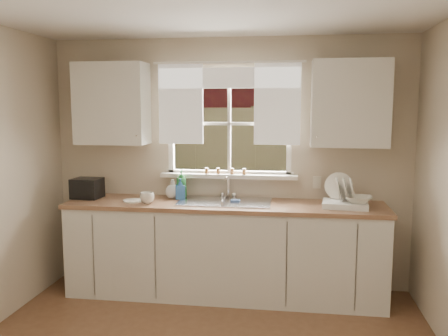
# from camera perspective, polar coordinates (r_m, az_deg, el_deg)

# --- Properties ---
(room_walls) EXTENTS (3.62, 4.02, 2.50)m
(room_walls) POSITION_cam_1_polar(r_m,az_deg,el_deg) (2.78, -5.07, -4.82)
(room_walls) COLOR beige
(room_walls) RESTS_ON ground
(window) EXTENTS (1.38, 0.16, 1.06)m
(window) POSITION_cam_1_polar(r_m,az_deg,el_deg) (4.77, 0.60, 3.36)
(window) COLOR white
(window) RESTS_ON room_walls
(curtains) EXTENTS (1.50, 0.03, 0.81)m
(curtains) POSITION_cam_1_polar(r_m,az_deg,el_deg) (4.70, 0.53, 8.76)
(curtains) COLOR white
(curtains) RESTS_ON room_walls
(base_cabinets) EXTENTS (3.00, 0.62, 0.87)m
(base_cabinets) POSITION_cam_1_polar(r_m,az_deg,el_deg) (4.65, 0.05, -9.96)
(base_cabinets) COLOR silver
(base_cabinets) RESTS_ON ground
(countertop) EXTENTS (3.04, 0.65, 0.04)m
(countertop) POSITION_cam_1_polar(r_m,az_deg,el_deg) (4.53, 0.05, -4.47)
(countertop) COLOR #8E6547
(countertop) RESTS_ON base_cabinets
(upper_cabinet_left) EXTENTS (0.70, 0.33, 0.80)m
(upper_cabinet_left) POSITION_cam_1_polar(r_m,az_deg,el_deg) (4.87, -13.32, 7.53)
(upper_cabinet_left) COLOR silver
(upper_cabinet_left) RESTS_ON room_walls
(upper_cabinet_right) EXTENTS (0.70, 0.33, 0.80)m
(upper_cabinet_right) POSITION_cam_1_polar(r_m,az_deg,el_deg) (4.57, 14.89, 7.50)
(upper_cabinet_right) COLOR silver
(upper_cabinet_right) RESTS_ON room_walls
(wall_outlet) EXTENTS (0.08, 0.01, 0.12)m
(wall_outlet) POSITION_cam_1_polar(r_m,az_deg,el_deg) (4.76, 11.13, -1.71)
(wall_outlet) COLOR beige
(wall_outlet) RESTS_ON room_walls
(sill_jars) EXTENTS (0.42, 0.04, 0.06)m
(sill_jars) POSITION_cam_1_polar(r_m,az_deg,el_deg) (4.74, 0.14, -0.38)
(sill_jars) COLOR brown
(sill_jars) RESTS_ON window
(backyard) EXTENTS (20.00, 10.00, 6.13)m
(backyard) POSITION_cam_1_polar(r_m,az_deg,el_deg) (11.25, 8.17, 15.75)
(backyard) COLOR #335421
(backyard) RESTS_ON ground
(sink) EXTENTS (0.88, 0.52, 0.40)m
(sink) POSITION_cam_1_polar(r_m,az_deg,el_deg) (4.58, 0.11, -5.02)
(sink) COLOR #B7B7BC
(sink) RESTS_ON countertop
(dish_rack) EXTENTS (0.43, 0.34, 0.30)m
(dish_rack) POSITION_cam_1_polar(r_m,az_deg,el_deg) (4.48, 14.32, -3.67)
(dish_rack) COLOR white
(dish_rack) RESTS_ON countertop
(bowl) EXTENTS (0.29, 0.29, 0.06)m
(bowl) POSITION_cam_1_polar(r_m,az_deg,el_deg) (4.44, 15.86, -3.64)
(bowl) COLOR white
(bowl) RESTS_ON dish_rack
(soap_bottle_a) EXTENTS (0.12, 0.12, 0.29)m
(soap_bottle_a) POSITION_cam_1_polar(r_m,az_deg,el_deg) (4.75, -5.15, -1.92)
(soap_bottle_a) COLOR #2B853F
(soap_bottle_a) RESTS_ON countertop
(soap_bottle_b) EXTENTS (0.11, 0.11, 0.21)m
(soap_bottle_b) POSITION_cam_1_polar(r_m,az_deg,el_deg) (4.72, -5.27, -2.48)
(soap_bottle_b) COLOR #2F65B1
(soap_bottle_b) RESTS_ON countertop
(soap_bottle_c) EXTENTS (0.15, 0.15, 0.19)m
(soap_bottle_c) POSITION_cam_1_polar(r_m,az_deg,el_deg) (4.78, -6.19, -2.51)
(soap_bottle_c) COLOR beige
(soap_bottle_c) RESTS_ON countertop
(saucer) EXTENTS (0.20, 0.20, 0.01)m
(saucer) POSITION_cam_1_polar(r_m,az_deg,el_deg) (4.69, -10.82, -3.88)
(saucer) COLOR silver
(saucer) RESTS_ON countertop
(cup) EXTENTS (0.16, 0.16, 0.11)m
(cup) POSITION_cam_1_polar(r_m,az_deg,el_deg) (4.55, -9.24, -3.58)
(cup) COLOR silver
(cup) RESTS_ON countertop
(black_appliance) EXTENTS (0.29, 0.25, 0.20)m
(black_appliance) POSITION_cam_1_polar(r_m,az_deg,el_deg) (4.95, -16.13, -2.34)
(black_appliance) COLOR black
(black_appliance) RESTS_ON countertop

